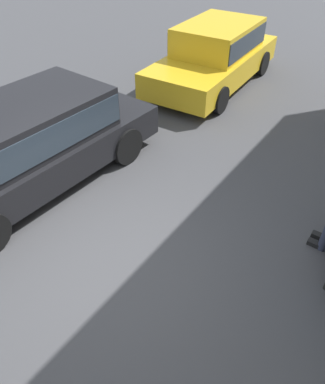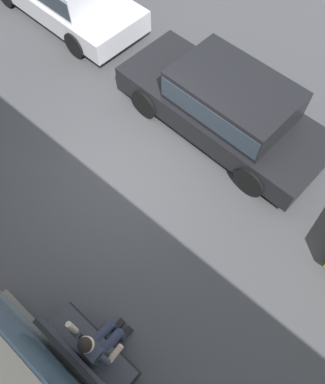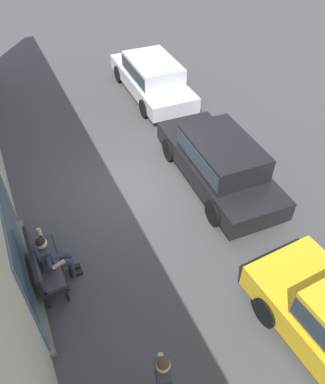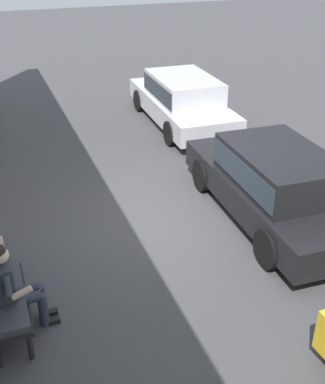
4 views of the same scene
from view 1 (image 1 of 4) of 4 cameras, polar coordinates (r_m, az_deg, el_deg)
ground_plane at (r=5.25m, az=-8.54°, el=-9.76°), size 60.00×60.00×0.00m
parked_car_near at (r=9.89m, az=8.07°, el=20.29°), size 4.32×2.02×1.46m
parked_car_mid at (r=6.41m, az=-19.28°, el=7.52°), size 4.59×1.97×1.44m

